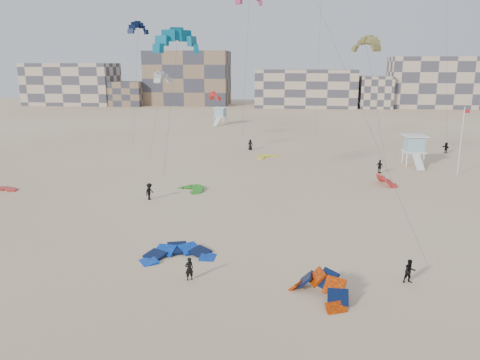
# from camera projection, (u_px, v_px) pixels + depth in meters

# --- Properties ---
(ground) EXTENTS (320.00, 320.00, 0.00)m
(ground) POSITION_uv_depth(u_px,v_px,m) (191.00, 284.00, 30.12)
(ground) COLOR beige
(ground) RESTS_ON ground
(kite_ground_blue) EXTENTS (6.25, 6.42, 1.96)m
(kite_ground_blue) POSITION_uv_depth(u_px,v_px,m) (178.00, 257.00, 34.33)
(kite_ground_blue) COLOR blue
(kite_ground_blue) RESTS_ON ground
(kite_ground_orange) EXTENTS (5.83, 5.83, 4.14)m
(kite_ground_orange) POSITION_uv_depth(u_px,v_px,m) (319.00, 298.00, 28.35)
(kite_ground_orange) COLOR #FF4801
(kite_ground_orange) RESTS_ON ground
(kite_ground_green) EXTENTS (4.92, 4.90, 1.48)m
(kite_ground_green) POSITION_uv_depth(u_px,v_px,m) (192.00, 190.00, 52.50)
(kite_ground_green) COLOR #278D19
(kite_ground_green) RESTS_ON ground
(kite_ground_red_far) EXTENTS (4.12, 4.04, 3.40)m
(kite_ground_red_far) POSITION_uv_depth(u_px,v_px,m) (386.00, 185.00, 54.88)
(kite_ground_red_far) COLOR red
(kite_ground_red_far) RESTS_ON ground
(kite_ground_yellow) EXTENTS (4.58, 4.60, 0.71)m
(kite_ground_yellow) POSITION_uv_depth(u_px,v_px,m) (267.00, 157.00, 70.83)
(kite_ground_yellow) COLOR #FEF21C
(kite_ground_yellow) RESTS_ON ground
(kitesurfer_main) EXTENTS (0.69, 0.63, 1.58)m
(kitesurfer_main) POSITION_uv_depth(u_px,v_px,m) (189.00, 269.00, 30.48)
(kitesurfer_main) COLOR black
(kitesurfer_main) RESTS_ON ground
(kitesurfer_b) EXTENTS (0.88, 0.75, 1.59)m
(kitesurfer_b) POSITION_uv_depth(u_px,v_px,m) (410.00, 271.00, 30.09)
(kitesurfer_b) COLOR black
(kitesurfer_b) RESTS_ON ground
(kitesurfer_c) EXTENTS (0.99, 1.29, 1.76)m
(kitesurfer_c) POSITION_uv_depth(u_px,v_px,m) (149.00, 191.00, 48.61)
(kitesurfer_c) COLOR black
(kitesurfer_c) RESTS_ON ground
(kitesurfer_d) EXTENTS (1.04, 1.05, 1.78)m
(kitesurfer_d) POSITION_uv_depth(u_px,v_px,m) (380.00, 167.00, 60.33)
(kitesurfer_d) COLOR black
(kitesurfer_d) RESTS_ON ground
(kitesurfer_e) EXTENTS (0.94, 0.70, 1.74)m
(kitesurfer_e) POSITION_uv_depth(u_px,v_px,m) (250.00, 145.00, 76.74)
(kitesurfer_e) COLOR black
(kitesurfer_e) RESTS_ON ground
(kitesurfer_f) EXTENTS (1.03, 1.67, 1.72)m
(kitesurfer_f) POSITION_uv_depth(u_px,v_px,m) (446.00, 148.00, 74.07)
(kitesurfer_f) COLOR black
(kitesurfer_f) RESTS_ON ground
(kite_fly_teal_a) EXTENTS (6.65, 9.56, 15.96)m
(kite_fly_teal_a) POSITION_uv_depth(u_px,v_px,m) (177.00, 44.00, 43.99)
(kite_fly_teal_a) COLOR #00608B
(kite_fly_teal_a) RESTS_ON ground
(kite_fly_grey) EXTENTS (4.22, 7.86, 12.22)m
(kite_fly_grey) POSITION_uv_depth(u_px,v_px,m) (162.00, 78.00, 64.65)
(kite_fly_grey) COLOR silver
(kite_fly_grey) RESTS_ON ground
(kite_fly_olive) EXTENTS (5.76, 5.03, 16.40)m
(kite_fly_olive) POSITION_uv_depth(u_px,v_px,m) (366.00, 45.00, 54.65)
(kite_fly_olive) COLOR brown
(kite_fly_olive) RESTS_ON ground
(kite_fly_navy) EXTENTS (5.07, 9.78, 19.62)m
(kite_fly_navy) POSITION_uv_depth(u_px,v_px,m) (138.00, 29.00, 77.67)
(kite_fly_navy) COLOR #0A0F39
(kite_fly_navy) RESTS_ON ground
(kite_fly_red) EXTENTS (5.81, 4.60, 8.28)m
(kite_fly_red) POSITION_uv_depth(u_px,v_px,m) (214.00, 97.00, 84.35)
(kite_fly_red) COLOR red
(kite_fly_red) RESTS_ON ground
(lifeguard_tower_near) EXTENTS (3.08, 5.80, 4.22)m
(lifeguard_tower_near) POSITION_uv_depth(u_px,v_px,m) (414.00, 150.00, 65.03)
(lifeguard_tower_near) COLOR white
(lifeguard_tower_near) RESTS_ON ground
(lifeguard_tower_far) EXTENTS (3.31, 5.71, 3.97)m
(lifeguard_tower_far) POSITION_uv_depth(u_px,v_px,m) (220.00, 116.00, 109.02)
(lifeguard_tower_far) COLOR white
(lifeguard_tower_far) RESTS_ON ground
(flagpole) EXTENTS (0.70, 0.11, 8.63)m
(flagpole) POSITION_uv_depth(u_px,v_px,m) (461.00, 140.00, 58.52)
(flagpole) COLOR white
(flagpole) RESTS_ON ground
(condo_west_a) EXTENTS (30.00, 15.00, 14.00)m
(condo_west_a) POSITION_uv_depth(u_px,v_px,m) (72.00, 84.00, 161.42)
(condo_west_a) COLOR #C3A88F
(condo_west_a) RESTS_ON ground
(condo_west_b) EXTENTS (28.00, 14.00, 18.00)m
(condo_west_b) POSITION_uv_depth(u_px,v_px,m) (188.00, 78.00, 160.42)
(condo_west_b) COLOR #81674E
(condo_west_b) RESTS_ON ground
(condo_mid) EXTENTS (32.00, 16.00, 12.00)m
(condo_mid) POSITION_uv_depth(u_px,v_px,m) (305.00, 88.00, 152.92)
(condo_mid) COLOR #C3A88F
(condo_mid) RESTS_ON ground
(condo_east) EXTENTS (26.00, 14.00, 16.00)m
(condo_east) POSITION_uv_depth(u_px,v_px,m) (431.00, 82.00, 150.00)
(condo_east) COLOR #C3A88F
(condo_east) RESTS_ON ground
(condo_fill_left) EXTENTS (12.00, 10.00, 8.00)m
(condo_fill_left) POSITION_uv_depth(u_px,v_px,m) (126.00, 94.00, 158.03)
(condo_fill_left) COLOR #81674E
(condo_fill_left) RESTS_ON ground
(condo_fill_right) EXTENTS (10.00, 10.00, 10.00)m
(condo_fill_right) POSITION_uv_depth(u_px,v_px,m) (375.00, 92.00, 148.83)
(condo_fill_right) COLOR #C3A88F
(condo_fill_right) RESTS_ON ground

